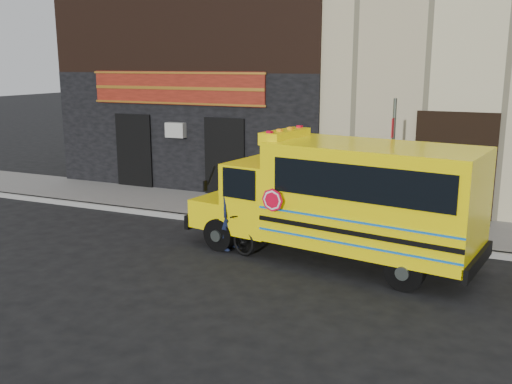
{
  "coord_description": "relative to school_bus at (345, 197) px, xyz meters",
  "views": [
    {
      "loc": [
        5.24,
        -11.28,
        4.45
      ],
      "look_at": [
        -0.52,
        1.85,
        1.21
      ],
      "focal_mm": 40.0,
      "sensor_mm": 36.0,
      "label": 1
    }
  ],
  "objects": [
    {
      "name": "school_bus",
      "position": [
        0.0,
        0.0,
        0.0
      ],
      "size": [
        7.15,
        3.22,
        2.92
      ],
      "color": "black",
      "rests_on": "ground"
    },
    {
      "name": "sign_pole",
      "position": [
        0.76,
        1.4,
        0.49
      ],
      "size": [
        0.08,
        0.32,
        3.66
      ],
      "color": "#464F4B",
      "rests_on": "ground"
    },
    {
      "name": "building",
      "position": [
        -2.09,
        9.47,
        4.62
      ],
      "size": [
        20.0,
        10.7,
        12.0
      ],
      "color": "#C3BA92",
      "rests_on": "sidewalk"
    },
    {
      "name": "ground",
      "position": [
        -2.05,
        -0.98,
        -1.51
      ],
      "size": [
        120.0,
        120.0,
        0.0
      ],
      "primitive_type": "plane",
      "color": "black",
      "rests_on": "ground"
    },
    {
      "name": "sidewalk",
      "position": [
        -2.05,
        3.12,
        -1.43
      ],
      "size": [
        40.0,
        3.0,
        0.15
      ],
      "primitive_type": "cube",
      "color": "#65625E",
      "rests_on": "ground"
    },
    {
      "name": "curb",
      "position": [
        -2.05,
        1.62,
        -1.43
      ],
      "size": [
        40.0,
        0.2,
        0.15
      ],
      "primitive_type": "cube",
      "color": "gray",
      "rests_on": "ground"
    },
    {
      "name": "cyclist",
      "position": [
        -2.68,
        -0.41,
        -0.63
      ],
      "size": [
        0.55,
        0.72,
        1.75
      ],
      "primitive_type": "imported",
      "rotation": [
        0.0,
        0.0,
        1.35
      ],
      "color": "black",
      "rests_on": "ground"
    },
    {
      "name": "bicycle",
      "position": [
        -2.74,
        -0.47,
        -0.99
      ],
      "size": [
        1.79,
        1.02,
        1.04
      ],
      "primitive_type": "imported",
      "rotation": [
        0.0,
        0.0,
        1.24
      ],
      "color": "black",
      "rests_on": "ground"
    }
  ]
}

